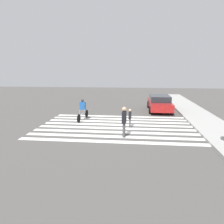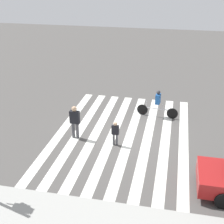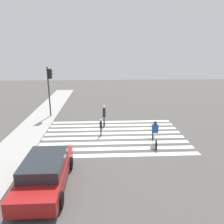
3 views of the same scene
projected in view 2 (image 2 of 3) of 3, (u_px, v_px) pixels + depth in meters
ground_plane at (121, 136)px, 15.69m from camera, size 60.00×60.00×0.00m
crosswalk_stripes at (121, 136)px, 15.69m from camera, size 6.61×10.00×0.01m
pedestrian_adult_tall_backpack at (75, 120)px, 15.11m from camera, size 0.48×0.25×1.70m
pedestrian_adult_blue_shirt at (115, 132)px, 14.60m from camera, size 0.35×0.18×1.22m
cyclist_mid_street at (158, 103)px, 17.32m from camera, size 2.31×0.42×1.58m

